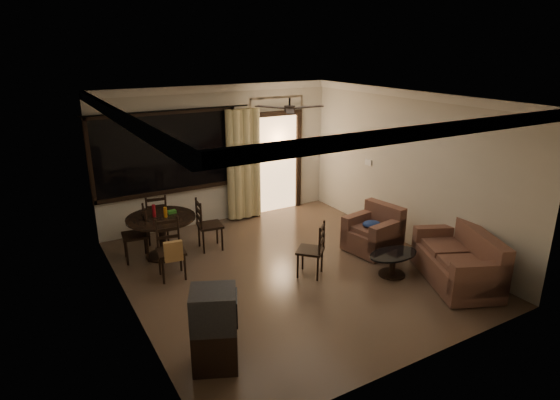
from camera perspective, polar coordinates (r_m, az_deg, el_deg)
ground at (r=7.80m, az=1.05°, el=-8.59°), size 5.50×5.50×0.00m
room_shell at (r=8.94m, az=-1.51°, el=7.41°), size 5.50×6.70×5.50m
dining_table at (r=8.32m, az=-14.25°, el=-3.01°), size 1.18×1.18×0.96m
dining_chair_west at (r=8.43m, az=-17.07°, el=-5.16°), size 0.47×0.47×0.95m
dining_chair_east at (r=8.57m, az=-8.57°, el=-4.13°), size 0.47×0.47×0.95m
dining_chair_south at (r=7.64m, az=-13.05°, el=-7.14°), size 0.47×0.52×0.95m
dining_chair_north at (r=9.09m, az=-14.78°, el=-3.21°), size 0.47×0.47×0.95m
tv_cabinet at (r=5.53m, az=-7.98°, el=-15.28°), size 0.65×0.63×0.98m
sofa at (r=7.82m, az=21.10°, el=-7.09°), size 1.42×1.78×0.84m
armchair at (r=8.56m, az=11.44°, el=-3.95°), size 0.92×0.92×0.81m
coffee_table at (r=7.76m, az=13.59°, el=-7.19°), size 0.87×0.52×0.38m
side_chair at (r=7.56m, az=3.78°, el=-7.27°), size 0.56×0.56×0.90m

